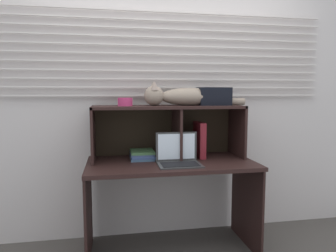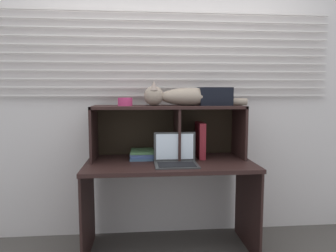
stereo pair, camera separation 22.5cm
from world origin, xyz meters
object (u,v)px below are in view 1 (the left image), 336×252
object	(u,v)px
binder_upright	(199,140)
book_stack	(142,155)
storage_box	(214,96)
small_basket	(125,102)
cat	(182,96)
laptop	(178,158)

from	to	relation	value
binder_upright	book_stack	size ratio (longest dim) A/B	1.23
storage_box	small_basket	bearing A→B (deg)	180.00
cat	laptop	distance (m)	0.52
small_basket	book_stack	bearing A→B (deg)	0.51
binder_upright	book_stack	xyz separation A→B (m)	(-0.49, 0.00, -0.11)
cat	small_basket	distance (m)	0.47
laptop	book_stack	size ratio (longest dim) A/B	1.35
cat	small_basket	xyz separation A→B (m)	(-0.47, -0.00, -0.04)
small_basket	storage_box	distance (m)	0.74
cat	small_basket	size ratio (longest dim) A/B	7.29
laptop	small_basket	world-z (taller)	small_basket
small_basket	binder_upright	bearing A→B (deg)	0.00
storage_box	laptop	bearing A→B (deg)	-146.36
laptop	small_basket	bearing A→B (deg)	148.67
cat	binder_upright	xyz separation A→B (m)	(0.15, -0.00, -0.36)
cat	storage_box	distance (m)	0.27
cat	storage_box	size ratio (longest dim) A/B	3.20
small_basket	storage_box	size ratio (longest dim) A/B	0.44
cat	book_stack	xyz separation A→B (m)	(-0.34, 0.00, -0.48)
binder_upright	small_basket	xyz separation A→B (m)	(-0.62, 0.00, 0.32)
laptop	storage_box	size ratio (longest dim) A/B	1.21
cat	binder_upright	bearing A→B (deg)	-0.00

